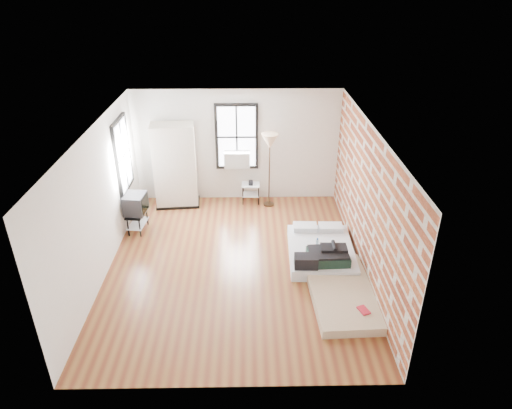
{
  "coord_description": "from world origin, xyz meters",
  "views": [
    {
      "loc": [
        0.29,
        -7.54,
        5.32
      ],
      "look_at": [
        0.42,
        0.3,
        1.2
      ],
      "focal_mm": 32.0,
      "sensor_mm": 36.0,
      "label": 1
    }
  ],
  "objects_px": {
    "side_table": "(251,188)",
    "tv_stand": "(136,205)",
    "mattress_main": "(321,250)",
    "mattress_bare": "(338,284)",
    "wardrobe": "(175,166)",
    "floor_lamp": "(270,144)"
  },
  "relations": [
    {
      "from": "mattress_bare",
      "to": "side_table",
      "type": "height_order",
      "value": "side_table"
    },
    {
      "from": "wardrobe",
      "to": "floor_lamp",
      "type": "xyz_separation_m",
      "value": [
        2.27,
        -0.08,
        0.56
      ]
    },
    {
      "from": "floor_lamp",
      "to": "tv_stand",
      "type": "distance_m",
      "value": 3.36
    },
    {
      "from": "mattress_bare",
      "to": "floor_lamp",
      "type": "relative_size",
      "value": 1.17
    },
    {
      "from": "mattress_bare",
      "to": "tv_stand",
      "type": "distance_m",
      "value": 4.71
    },
    {
      "from": "wardrobe",
      "to": "side_table",
      "type": "bearing_deg",
      "value": -2.77
    },
    {
      "from": "mattress_main",
      "to": "tv_stand",
      "type": "distance_m",
      "value": 4.15
    },
    {
      "from": "side_table",
      "to": "floor_lamp",
      "type": "distance_m",
      "value": 1.3
    },
    {
      "from": "mattress_main",
      "to": "mattress_bare",
      "type": "relative_size",
      "value": 0.83
    },
    {
      "from": "mattress_bare",
      "to": "wardrobe",
      "type": "distance_m",
      "value": 4.95
    },
    {
      "from": "mattress_bare",
      "to": "floor_lamp",
      "type": "bearing_deg",
      "value": 105.86
    },
    {
      "from": "side_table",
      "to": "floor_lamp",
      "type": "xyz_separation_m",
      "value": [
        0.45,
        -0.15,
        1.21
      ]
    },
    {
      "from": "mattress_bare",
      "to": "floor_lamp",
      "type": "height_order",
      "value": "floor_lamp"
    },
    {
      "from": "side_table",
      "to": "tv_stand",
      "type": "height_order",
      "value": "tv_stand"
    },
    {
      "from": "wardrobe",
      "to": "floor_lamp",
      "type": "relative_size",
      "value": 1.12
    },
    {
      "from": "mattress_bare",
      "to": "wardrobe",
      "type": "height_order",
      "value": "wardrobe"
    },
    {
      "from": "side_table",
      "to": "tv_stand",
      "type": "relative_size",
      "value": 0.65
    },
    {
      "from": "floor_lamp",
      "to": "wardrobe",
      "type": "bearing_deg",
      "value": 178.05
    },
    {
      "from": "mattress_bare",
      "to": "floor_lamp",
      "type": "distance_m",
      "value": 3.87
    },
    {
      "from": "mattress_bare",
      "to": "mattress_main",
      "type": "bearing_deg",
      "value": 96.48
    },
    {
      "from": "mattress_main",
      "to": "tv_stand",
      "type": "xyz_separation_m",
      "value": [
        -3.96,
        1.14,
        0.48
      ]
    },
    {
      "from": "mattress_bare",
      "to": "tv_stand",
      "type": "bearing_deg",
      "value": 149.27
    }
  ]
}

